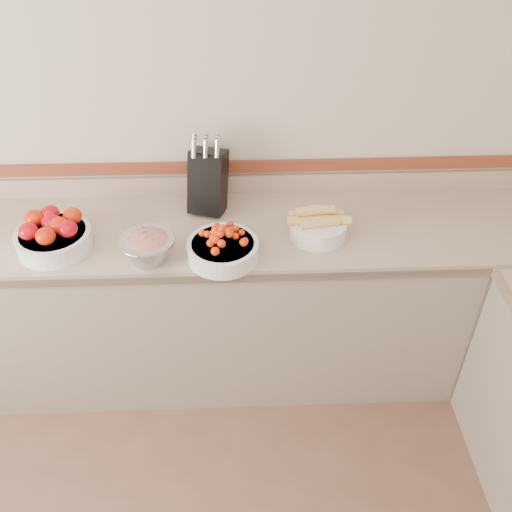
{
  "coord_description": "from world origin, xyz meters",
  "views": [
    {
      "loc": [
        0.28,
        -0.45,
        2.43
      ],
      "look_at": [
        0.35,
        1.35,
        1.0
      ],
      "focal_mm": 40.0,
      "sensor_mm": 36.0,
      "label": 1
    }
  ],
  "objects_px": {
    "cherry_tomato_bowl": "(222,247)",
    "rhubarb_bowl": "(148,246)",
    "knife_block": "(208,180)",
    "tomato_bowl": "(53,235)",
    "corn_bowl": "(318,225)"
  },
  "relations": [
    {
      "from": "cherry_tomato_bowl",
      "to": "rhubarb_bowl",
      "type": "height_order",
      "value": "cherry_tomato_bowl"
    },
    {
      "from": "cherry_tomato_bowl",
      "to": "rhubarb_bowl",
      "type": "distance_m",
      "value": 0.31
    },
    {
      "from": "knife_block",
      "to": "rhubarb_bowl",
      "type": "bearing_deg",
      "value": -122.75
    },
    {
      "from": "cherry_tomato_bowl",
      "to": "knife_block",
      "type": "bearing_deg",
      "value": 99.93
    },
    {
      "from": "tomato_bowl",
      "to": "cherry_tomato_bowl",
      "type": "xyz_separation_m",
      "value": [
        0.73,
        -0.1,
        -0.01
      ]
    },
    {
      "from": "knife_block",
      "to": "corn_bowl",
      "type": "distance_m",
      "value": 0.56
    },
    {
      "from": "tomato_bowl",
      "to": "rhubarb_bowl",
      "type": "distance_m",
      "value": 0.43
    },
    {
      "from": "rhubarb_bowl",
      "to": "tomato_bowl",
      "type": "bearing_deg",
      "value": 166.51
    },
    {
      "from": "cherry_tomato_bowl",
      "to": "rhubarb_bowl",
      "type": "relative_size",
      "value": 1.27
    },
    {
      "from": "corn_bowl",
      "to": "rhubarb_bowl",
      "type": "bearing_deg",
      "value": -168.76
    },
    {
      "from": "knife_block",
      "to": "cherry_tomato_bowl",
      "type": "relative_size",
      "value": 1.27
    },
    {
      "from": "cherry_tomato_bowl",
      "to": "rhubarb_bowl",
      "type": "bearing_deg",
      "value": -179.87
    },
    {
      "from": "knife_block",
      "to": "rhubarb_bowl",
      "type": "height_order",
      "value": "knife_block"
    },
    {
      "from": "tomato_bowl",
      "to": "rhubarb_bowl",
      "type": "relative_size",
      "value": 1.34
    },
    {
      "from": "rhubarb_bowl",
      "to": "cherry_tomato_bowl",
      "type": "bearing_deg",
      "value": 0.13
    }
  ]
}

